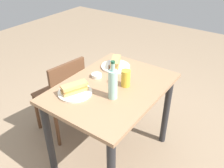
{
  "coord_description": "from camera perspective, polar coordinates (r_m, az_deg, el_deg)",
  "views": [
    {
      "loc": [
        -1.31,
        -0.93,
        1.8
      ],
      "look_at": [
        0.0,
        0.0,
        0.8
      ],
      "focal_mm": 38.65,
      "sensor_mm": 36.0,
      "label": 1
    }
  ],
  "objects": [
    {
      "name": "beer_glass",
      "position": [
        1.88,
        3.27,
        1.37
      ],
      "size": [
        0.07,
        0.07,
        0.14
      ],
      "primitive_type": "cylinder",
      "color": "gold",
      "rests_on": "dining_table"
    },
    {
      "name": "water_bottle",
      "position": [
        1.71,
        0.2,
        0.06
      ],
      "size": [
        0.07,
        0.07,
        0.3
      ],
      "color": "#99C6B7",
      "rests_on": "dining_table"
    },
    {
      "name": "knife_near",
      "position": [
        1.88,
        -9.82,
        -0.97
      ],
      "size": [
        0.16,
        0.1,
        0.01
      ],
      "color": "silver",
      "rests_on": "plate_near"
    },
    {
      "name": "plate_near",
      "position": [
        1.84,
        -8.73,
        -2.01
      ],
      "size": [
        0.26,
        0.26,
        0.01
      ],
      "primitive_type": "cylinder",
      "color": "silver",
      "rests_on": "dining_table"
    },
    {
      "name": "baguette_sandwich_near",
      "position": [
        1.82,
        -8.84,
        -0.93
      ],
      "size": [
        0.21,
        0.14,
        0.07
      ],
      "color": "tan",
      "rests_on": "plate_near"
    },
    {
      "name": "plate_far",
      "position": [
        2.18,
        0.84,
        4.18
      ],
      "size": [
        0.26,
        0.26,
        0.01
      ],
      "primitive_type": "cylinder",
      "color": "silver",
      "rests_on": "dining_table"
    },
    {
      "name": "olive_bowl",
      "position": [
        2.03,
        -3.65,
        2.01
      ],
      "size": [
        0.09,
        0.09,
        0.03
      ],
      "primitive_type": "cylinder",
      "color": "silver",
      "rests_on": "dining_table"
    },
    {
      "name": "dining_table",
      "position": [
        1.99,
        0.0,
        -3.91
      ],
      "size": [
        1.02,
        0.74,
        0.78
      ],
      "color": "#997251",
      "rests_on": "ground"
    },
    {
      "name": "ground_plane",
      "position": [
        2.42,
        0.0,
        -16.21
      ],
      "size": [
        8.0,
        8.0,
        0.0
      ],
      "primitive_type": "plane",
      "color": "#8C755B"
    },
    {
      "name": "baguette_sandwich_far",
      "position": [
        2.17,
        0.85,
        5.16
      ],
      "size": [
        0.2,
        0.15,
        0.07
      ],
      "color": "tan",
      "rests_on": "plate_far"
    },
    {
      "name": "knife_far",
      "position": [
        2.18,
        -0.68,
        4.39
      ],
      "size": [
        0.15,
        0.11,
        0.01
      ],
      "color": "silver",
      "rests_on": "plate_far"
    },
    {
      "name": "chair_far",
      "position": [
        2.38,
        -11.39,
        -2.28
      ],
      "size": [
        0.46,
        0.46,
        0.85
      ],
      "color": "brown",
      "rests_on": "ground"
    }
  ]
}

